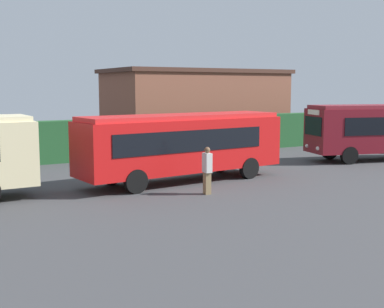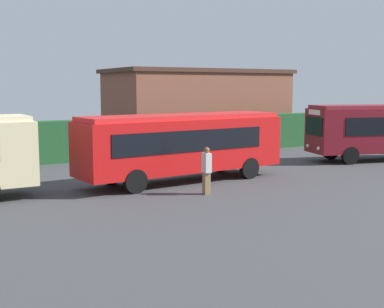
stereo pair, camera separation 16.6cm
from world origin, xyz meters
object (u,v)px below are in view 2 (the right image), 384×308
at_px(person_left, 207,169).
at_px(bus_red, 182,143).
at_px(bus_maroon, 383,129).
at_px(traffic_cone, 117,160).

bearing_deg(person_left, bus_red, 85.64).
distance_m(bus_maroon, traffic_cone, 15.63).
bearing_deg(person_left, bus_maroon, 18.48).
xyz_separation_m(bus_red, bus_maroon, (13.62, 0.51, 0.09)).
bearing_deg(bus_red, person_left, -104.59).
bearing_deg(bus_red, bus_maroon, -3.50).
bearing_deg(traffic_cone, person_left, -87.73).
relative_size(bus_maroon, person_left, 4.80).
bearing_deg(bus_maroon, bus_red, 16.65).
distance_m(bus_red, traffic_cone, 6.48).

